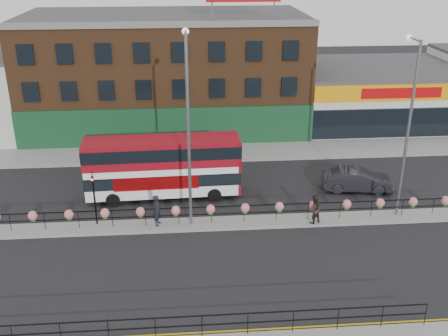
{
  "coord_description": "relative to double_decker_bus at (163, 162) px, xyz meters",
  "views": [
    {
      "loc": [
        -2.48,
        -28.24,
        15.87
      ],
      "look_at": [
        0.0,
        3.0,
        2.5
      ],
      "focal_mm": 42.0,
      "sensor_mm": 36.0,
      "label": 1
    }
  ],
  "objects": [
    {
      "name": "lamp_column_east",
      "position": [
        14.7,
        -3.77,
        4.07
      ],
      "size": [
        0.39,
        1.92,
        10.93
      ],
      "color": "slate",
      "rests_on": "median"
    },
    {
      "name": "pedestrian_a",
      "position": [
        -0.31,
        -4.19,
        -1.43
      ],
      "size": [
        0.9,
        0.75,
        1.96
      ],
      "primitive_type": "imported",
      "rotation": [
        0.0,
        0.0,
        1.37
      ],
      "color": "black",
      "rests_on": "median"
    },
    {
      "name": "car",
      "position": [
        13.38,
        -0.1,
        -1.77
      ],
      "size": [
        2.98,
        5.26,
        1.59
      ],
      "primitive_type": "imported",
      "rotation": [
        0.0,
        0.0,
        1.43
      ],
      "color": "#26252D",
      "rests_on": "ground"
    },
    {
      "name": "supermarket",
      "position": [
        19.96,
        15.67,
        0.09
      ],
      "size": [
        15.0,
        12.25,
        5.3
      ],
      "color": "silver",
      "rests_on": "ground"
    },
    {
      "name": "brick_building",
      "position": [
        -0.04,
        15.72,
        2.56
      ],
      "size": [
        25.0,
        12.21,
        10.3
      ],
      "color": "brown",
      "rests_on": "ground"
    },
    {
      "name": "ground",
      "position": [
        3.96,
        -4.23,
        -2.56
      ],
      "size": [
        120.0,
        120.0,
        0.0
      ],
      "primitive_type": "plane",
      "color": "black",
      "rests_on": "ground"
    },
    {
      "name": "south_railing",
      "position": [
        1.96,
        -14.33,
        -1.6
      ],
      "size": [
        20.04,
        0.05,
        1.12
      ],
      "color": "black",
      "rests_on": "south_pavement"
    },
    {
      "name": "traffic_light_median",
      "position": [
        -4.04,
        -3.84,
        -0.09
      ],
      "size": [
        0.15,
        0.28,
        3.65
      ],
      "color": "black",
      "rests_on": "median"
    },
    {
      "name": "yellow_line_inner",
      "position": [
        3.96,
        -13.93,
        -2.56
      ],
      "size": [
        60.0,
        0.1,
        0.01
      ],
      "primitive_type": "cube",
      "color": "gold",
      "rests_on": "ground"
    },
    {
      "name": "north_pavement",
      "position": [
        3.96,
        7.77,
        -2.49
      ],
      "size": [
        60.0,
        4.0,
        0.15
      ],
      "primitive_type": "cube",
      "color": "gray",
      "rests_on": "ground"
    },
    {
      "name": "median",
      "position": [
        3.96,
        -4.23,
        -2.49
      ],
      "size": [
        60.0,
        1.6,
        0.15
      ],
      "primitive_type": "cube",
      "color": "gray",
      "rests_on": "ground"
    },
    {
      "name": "lamp_column_west",
      "position": [
        1.69,
        -3.94,
        4.39
      ],
      "size": [
        0.41,
        2.02,
        11.49
      ],
      "color": "slate",
      "rests_on": "median"
    },
    {
      "name": "double_decker_bus",
      "position": [
        0.0,
        0.0,
        0.0
      ],
      "size": [
        10.39,
        2.85,
        4.17
      ],
      "color": "white",
      "rests_on": "ground"
    },
    {
      "name": "median_railing",
      "position": [
        3.96,
        -4.23,
        -1.52
      ],
      "size": [
        30.04,
        0.56,
        1.23
      ],
      "color": "black",
      "rests_on": "median"
    },
    {
      "name": "yellow_line_outer",
      "position": [
        3.96,
        -14.11,
        -2.56
      ],
      "size": [
        60.0,
        0.1,
        0.01
      ],
      "primitive_type": "cube",
      "color": "gold",
      "rests_on": "ground"
    },
    {
      "name": "pedestrian_b",
      "position": [
        9.18,
        -4.7,
        -1.5
      ],
      "size": [
        1.38,
        1.32,
        1.83
      ],
      "primitive_type": "imported",
      "rotation": [
        0.0,
        0.0,
        3.53
      ],
      "color": "black",
      "rests_on": "median"
    }
  ]
}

